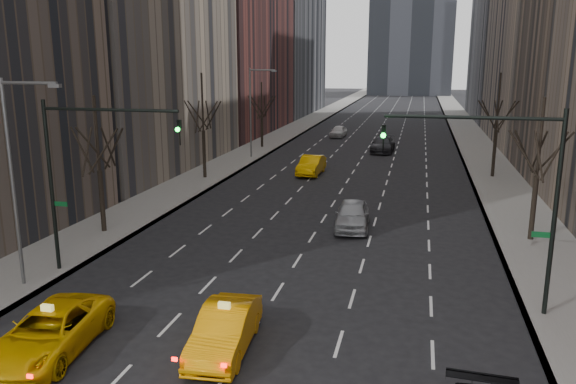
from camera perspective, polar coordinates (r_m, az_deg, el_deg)
The scene contains 17 objects.
sidewalk_left at distance 82.69m, azimuth 0.60°, elevation 6.38°, with size 4.50×320.00×0.15m, color slate.
sidewalk_right at distance 81.01m, azimuth 17.85°, elevation 5.61°, with size 4.50×320.00×0.15m, color slate.
tree_lw_b at distance 33.77m, azimuth -18.59°, elevation 2.06°, with size 3.36×3.50×7.82m.
tree_lw_c at distance 47.89m, azimuth -8.59°, elevation 6.07°, with size 3.36×3.50×8.74m.
tree_lw_d at distance 64.90m, azimuth -2.68°, elevation 7.61°, with size 3.36×3.50×7.36m.
tree_rw_b at distance 33.33m, azimuth 23.94°, elevation 1.47°, with size 3.36×3.50×7.82m.
tree_rw_c at distance 50.88m, azimuth 20.38°, elevation 5.81°, with size 3.36×3.50×8.74m.
traffic_mast_left at distance 26.95m, azimuth -20.24°, elevation 3.10°, with size 6.69×0.39×8.00m.
traffic_mast_right at distance 22.83m, azimuth 21.66°, elevation 1.29°, with size 6.69×0.39×8.00m.
streetlight_near at distance 26.36m, azimuth -25.78°, elevation 2.68°, with size 2.83×0.22×9.00m.
streetlight_far at distance 57.71m, azimuth -3.49°, elevation 8.96°, with size 2.83×0.22×9.00m.
taxi_suv at distance 21.43m, azimuth -23.03°, elevation -12.93°, with size 2.55×5.53×1.54m, color #E0A704.
taxi_sedan at distance 20.04m, azimuth -6.42°, elevation -13.71°, with size 1.66×4.77×1.57m, color #FF9E05.
silver_sedan_ahead at distance 33.89m, azimuth 6.56°, elevation -2.30°, with size 1.96×4.88×1.66m, color #9B9EA2.
far_taxi at distance 49.80m, azimuth 2.38°, elevation 2.74°, with size 1.74×5.00×1.65m, color #FFB405.
far_suv_grey at distance 63.12m, azimuth 9.62°, elevation 4.78°, with size 2.33×5.74×1.66m, color #28282D.
far_car_white at distance 75.06m, azimuth 5.15°, elevation 6.16°, with size 1.77×4.40×1.50m, color silver.
Camera 1 is at (5.64, -10.15, 9.81)m, focal length 35.00 mm.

